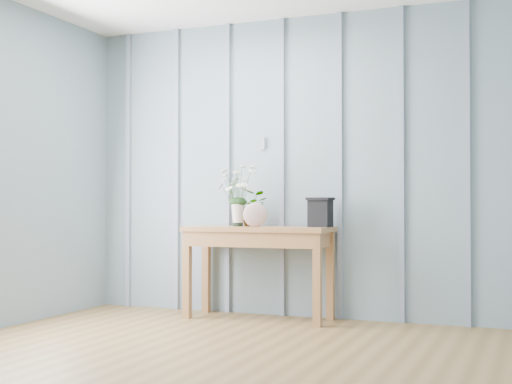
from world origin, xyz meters
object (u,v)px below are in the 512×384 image
at_px(daisy_vase, 238,187).
at_px(felt_disc_vessel, 255,215).
at_px(sideboard, 258,241).
at_px(carved_box, 320,212).

bearing_deg(daisy_vase, felt_disc_vessel, -22.79).
xyz_separation_m(sideboard, daisy_vase, (-0.17, -0.02, 0.44)).
distance_m(sideboard, daisy_vase, 0.47).
relative_size(felt_disc_vessel, carved_box, 0.83).
height_order(sideboard, carved_box, carved_box).
distance_m(felt_disc_vessel, carved_box, 0.52).
bearing_deg(carved_box, felt_disc_vessel, -163.70).
bearing_deg(sideboard, felt_disc_vessel, -83.16).
bearing_deg(daisy_vase, sideboard, 5.00).
relative_size(sideboard, felt_disc_vessel, 6.18).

